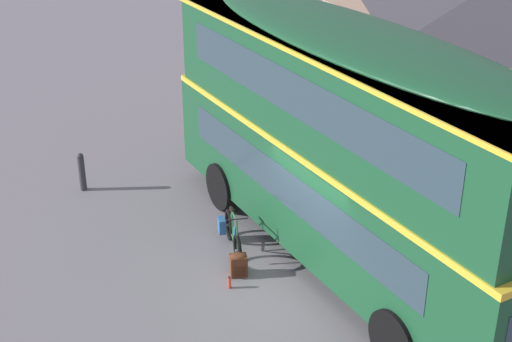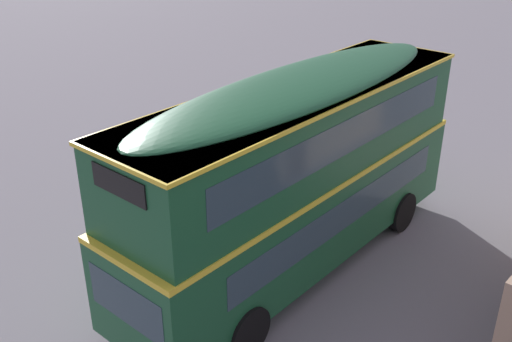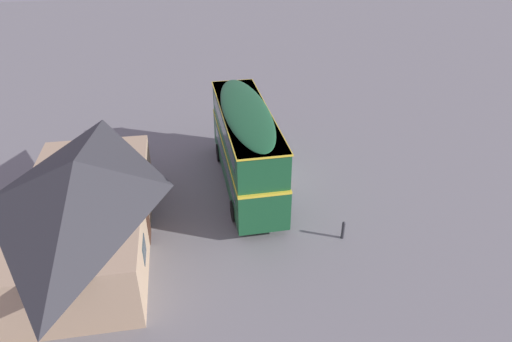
{
  "view_description": "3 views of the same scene",
  "coord_description": "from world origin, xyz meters",
  "px_view_note": "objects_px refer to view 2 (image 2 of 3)",
  "views": [
    {
      "loc": [
        9.87,
        -6.54,
        8.12
      ],
      "look_at": [
        -2.24,
        0.05,
        1.48
      ],
      "focal_mm": 51.42,
      "sensor_mm": 36.0,
      "label": 1
    },
    {
      "loc": [
        9.33,
        8.43,
        8.47
      ],
      "look_at": [
        -1.06,
        -0.71,
        1.75
      ],
      "focal_mm": 41.18,
      "sensor_mm": 36.0,
      "label": 2
    },
    {
      "loc": [
        -22.2,
        4.61,
        14.12
      ],
      "look_at": [
        -1.77,
        0.81,
        1.65
      ],
      "focal_mm": 31.91,
      "sensor_mm": 36.0,
      "label": 3
    }
  ],
  "objects_px": {
    "double_decker_bus": "(299,167)",
    "water_bottle_red_squeeze": "(227,222)",
    "backpack_on_ground": "(244,218)",
    "touring_bicycle": "(273,206)",
    "kerb_bollard": "(308,141)"
  },
  "relations": [
    {
      "from": "double_decker_bus",
      "to": "water_bottle_red_squeeze",
      "type": "relative_size",
      "value": 39.95
    },
    {
      "from": "double_decker_bus",
      "to": "water_bottle_red_squeeze",
      "type": "distance_m",
      "value": 3.57
    },
    {
      "from": "backpack_on_ground",
      "to": "water_bottle_red_squeeze",
      "type": "xyz_separation_m",
      "value": [
        0.31,
        -0.36,
        -0.13
      ]
    },
    {
      "from": "double_decker_bus",
      "to": "kerb_bollard",
      "type": "xyz_separation_m",
      "value": [
        -5.55,
        -3.77,
        -2.15
      ]
    },
    {
      "from": "water_bottle_red_squeeze",
      "to": "backpack_on_ground",
      "type": "bearing_deg",
      "value": 130.92
    },
    {
      "from": "backpack_on_ground",
      "to": "touring_bicycle",
      "type": "bearing_deg",
      "value": 161.24
    },
    {
      "from": "double_decker_bus",
      "to": "backpack_on_ground",
      "type": "height_order",
      "value": "double_decker_bus"
    },
    {
      "from": "touring_bicycle",
      "to": "backpack_on_ground",
      "type": "xyz_separation_m",
      "value": [
        0.89,
        -0.3,
        -0.12
      ]
    },
    {
      "from": "double_decker_bus",
      "to": "touring_bicycle",
      "type": "distance_m",
      "value": 3.24
    },
    {
      "from": "touring_bicycle",
      "to": "backpack_on_ground",
      "type": "bearing_deg",
      "value": -18.76
    },
    {
      "from": "double_decker_bus",
      "to": "water_bottle_red_squeeze",
      "type": "bearing_deg",
      "value": -93.69
    },
    {
      "from": "touring_bicycle",
      "to": "backpack_on_ground",
      "type": "relative_size",
      "value": 3.41
    },
    {
      "from": "touring_bicycle",
      "to": "backpack_on_ground",
      "type": "height_order",
      "value": "touring_bicycle"
    },
    {
      "from": "water_bottle_red_squeeze",
      "to": "kerb_bollard",
      "type": "height_order",
      "value": "kerb_bollard"
    },
    {
      "from": "kerb_bollard",
      "to": "double_decker_bus",
      "type": "bearing_deg",
      "value": 34.19
    }
  ]
}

